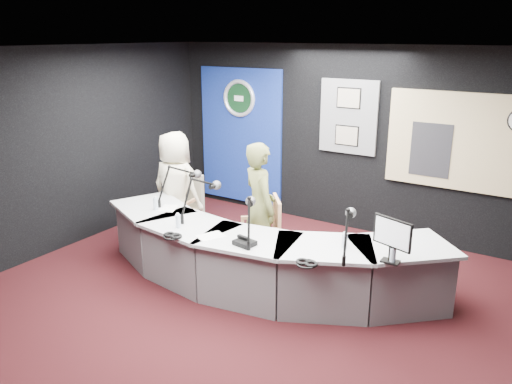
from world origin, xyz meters
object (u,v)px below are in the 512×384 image
Objects in this scene: armchair_right at (260,232)px; person_man at (176,188)px; armchair_left at (177,211)px; person_woman at (260,208)px; broadcast_desk at (255,257)px.

armchair_right is 0.63× the size of person_man.
armchair_left is 1.58m from person_woman.
armchair_left is 1.54m from armchair_right.
armchair_right is at bearing -146.54° from person_woman.
armchair_right is at bearing -14.57° from armchair_left.
person_man is at bearing 161.88° from broadcast_desk.
armchair_left is 0.35m from person_man.
person_man is 0.97× the size of person_woman.
person_woman is at bearing 172.76° from person_man.
armchair_right reaches higher than armchair_left.
broadcast_desk is 0.48m from armchair_right.
person_woman is (-0.20, 0.41, 0.46)m from broadcast_desk.
broadcast_desk is at bearing 160.32° from person_man.
broadcast_desk is 1.82m from armchair_left.
person_man is at bearing 0.00° from armchair_left.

